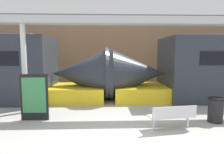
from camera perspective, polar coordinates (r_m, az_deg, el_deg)
name	(u,v)px	position (r m, az deg, el deg)	size (l,w,h in m)	color
ground_plane	(118,145)	(5.30, 1.75, -18.89)	(60.00, 60.00, 0.00)	#B2AFA8
station_wall	(109,51)	(14.14, -0.89, 7.47)	(56.00, 0.20, 5.00)	#937051
bench_near	(172,115)	(6.37, 16.89, -10.37)	(1.46, 0.66, 0.75)	silver
trash_bin	(215,110)	(7.61, 27.44, -8.33)	(0.50, 0.50, 0.83)	black
poster_board	(34,97)	(7.36, -21.30, -5.38)	(0.93, 0.07, 1.60)	black
support_column_near	(24,69)	(8.37, -23.74, 2.07)	(0.20, 0.20, 3.40)	silver
canopy_beam	(22,20)	(8.44, -24.33, 14.64)	(28.00, 0.60, 0.28)	#B7B7BC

